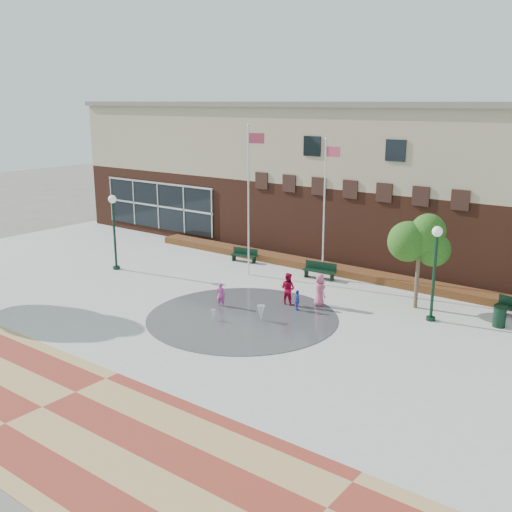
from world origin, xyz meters
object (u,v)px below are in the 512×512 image
Objects in this scene: flagpole_left at (249,193)px; bench_left at (244,258)px; child_splash at (221,295)px; flagpole_right at (325,202)px; trash_can at (499,317)px.

flagpole_left is 5.06m from bench_left.
bench_left is 7.95m from child_splash.
flagpole_left is at bearing -149.93° from flagpole_right.
child_splash reaches higher than bench_left.
bench_left is (-5.44, 0.02, -3.89)m from flagpole_right.
flagpole_left is at bearing -179.12° from trash_can.
flagpole_right is 8.14× the size of trash_can.
bench_left is 1.47× the size of child_splash.
trash_can is at bearing -9.07° from flagpole_right.
trash_can is 12.15m from child_splash.
flagpole_right is 6.69m from bench_left.
flagpole_right is (3.50, 1.94, -0.35)m from flagpole_left.
flagpole_right is at bearing 11.19° from flagpole_left.
child_splash is at bearing -68.36° from bench_left.
flagpole_right is at bearing -123.79° from child_splash.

